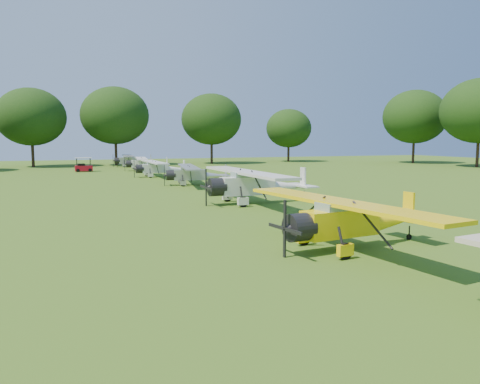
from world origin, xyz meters
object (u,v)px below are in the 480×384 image
object	(u,v)px
aircraft_4	(195,173)
aircraft_6	(146,163)
aircraft_2	(350,217)
aircraft_5	(159,167)
aircraft_7	(132,159)
golf_cart	(83,167)
aircraft_3	(255,183)

from	to	relation	value
aircraft_4	aircraft_6	distance (m)	21.87
aircraft_2	aircraft_5	xyz separation A→B (m)	(-0.21, 37.91, -0.11)
aircraft_2	aircraft_7	size ratio (longest dim) A/B	1.09
aircraft_2	golf_cart	world-z (taller)	aircraft_2
aircraft_3	aircraft_5	world-z (taller)	aircraft_3
aircraft_4	aircraft_5	world-z (taller)	aircraft_4
aircraft_6	aircraft_4	bearing A→B (deg)	-80.73
aircraft_3	aircraft_6	size ratio (longest dim) A/B	1.25
aircraft_4	aircraft_7	bearing A→B (deg)	101.73
aircraft_2	aircraft_7	bearing A→B (deg)	82.89
aircraft_5	golf_cart	world-z (taller)	aircraft_5
aircraft_2	aircraft_3	world-z (taller)	aircraft_3
aircraft_4	aircraft_7	xyz separation A→B (m)	(-1.43, 32.16, 0.00)
aircraft_6	aircraft_2	bearing A→B (deg)	-83.41
aircraft_2	golf_cart	size ratio (longest dim) A/B	4.84
aircraft_6	aircraft_7	xyz separation A→B (m)	(-0.45, 10.31, 0.02)
aircraft_3	aircraft_4	size ratio (longest dim) A/B	1.22
aircraft_2	aircraft_6	distance (m)	48.94
aircraft_3	golf_cart	bearing A→B (deg)	103.48
golf_cart	aircraft_5	bearing A→B (deg)	-58.38
aircraft_7	aircraft_5	bearing A→B (deg)	-85.73
aircraft_5	aircraft_7	bearing A→B (deg)	89.82
aircraft_7	golf_cart	bearing A→B (deg)	-125.44
aircraft_7	aircraft_6	bearing A→B (deg)	-83.67
aircraft_3	aircraft_6	xyz separation A→B (m)	(-1.48, 35.48, -0.29)
aircraft_3	aircraft_6	bearing A→B (deg)	91.19
aircraft_3	aircraft_5	distance (m)	24.52
aircraft_5	aircraft_6	bearing A→B (deg)	87.89
aircraft_4	aircraft_5	xyz separation A→B (m)	(-1.28, 10.82, -0.01)
aircraft_5	golf_cart	size ratio (longest dim) A/B	4.37
aircraft_5	aircraft_7	xyz separation A→B (m)	(-0.15, 21.34, 0.01)
aircraft_3	golf_cart	distance (m)	37.71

